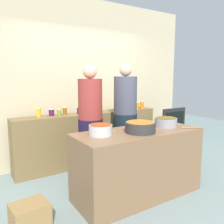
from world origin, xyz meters
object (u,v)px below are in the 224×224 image
object	(u,v)px
preserve_jar_3	(65,111)
cooking_pot_left	(101,130)
preserve_jar_10	(142,105)
cooking_pot_center	(140,127)
cooking_pot_right	(166,122)
preserve_jar_9	(137,106)
preserve_jar_2	(59,112)
preserve_jar_6	(100,109)
bread_crate	(30,215)
preserve_jar_7	(117,106)
preserve_jar_8	(131,107)
cook_in_cap	(125,124)
preserve_jar_4	(79,111)
cook_with_tongs	(91,130)
chalkboard_sign	(173,132)
preserve_jar_5	(84,110)
wooden_spoon	(191,128)
preserve_jar_1	(51,112)
preserve_jar_0	(39,112)

from	to	relation	value
preserve_jar_3	cooking_pot_left	size ratio (longest dim) A/B	0.46
preserve_jar_10	cooking_pot_center	xyz separation A→B (m)	(-1.19, -1.41, -0.06)
cooking_pot_right	preserve_jar_9	bearing A→B (deg)	68.43
preserve_jar_2	preserve_jar_6	size ratio (longest dim) A/B	1.10
cooking_pot_center	bread_crate	xyz separation A→B (m)	(-1.37, 0.13, -0.82)
preserve_jar_7	preserve_jar_8	size ratio (longest dim) A/B	1.15
cooking_pot_center	cook_in_cap	bearing A→B (deg)	66.76
cook_in_cap	cooking_pot_center	bearing A→B (deg)	-113.24
preserve_jar_2	preserve_jar_4	distance (m)	0.35
preserve_jar_3	cooking_pot_right	xyz separation A→B (m)	(0.96, -1.41, -0.06)
cook_with_tongs	cook_in_cap	bearing A→B (deg)	2.78
cooking_pot_right	chalkboard_sign	bearing A→B (deg)	38.17
preserve_jar_5	cook_in_cap	world-z (taller)	cook_in_cap
wooden_spoon	cook_with_tongs	xyz separation A→B (m)	(-1.04, 0.99, -0.10)
preserve_jar_2	wooden_spoon	xyz separation A→B (m)	(1.29, -1.65, -0.10)
preserve_jar_5	chalkboard_sign	world-z (taller)	preserve_jar_5
preserve_jar_10	bread_crate	xyz separation A→B (m)	(-2.56, -1.28, -0.88)
preserve_jar_1	cooking_pot_left	xyz separation A→B (m)	(0.16, -1.37, -0.05)
cook_with_tongs	bread_crate	world-z (taller)	cook_with_tongs
preserve_jar_5	preserve_jar_10	world-z (taller)	preserve_jar_10
preserve_jar_2	cooking_pot_left	xyz separation A→B (m)	(0.04, -1.33, -0.05)
preserve_jar_8	cook_with_tongs	bearing A→B (deg)	-152.58
preserve_jar_4	preserve_jar_6	xyz separation A→B (m)	(0.45, 0.07, -0.00)
preserve_jar_5	cooking_pot_right	bearing A→B (deg)	-66.49
preserve_jar_1	preserve_jar_3	world-z (taller)	preserve_jar_3
preserve_jar_5	wooden_spoon	xyz separation A→B (m)	(0.82, -1.66, -0.10)
cooking_pot_right	preserve_jar_1	bearing A→B (deg)	129.68
preserve_jar_0	cooking_pot_left	bearing A→B (deg)	-75.43
preserve_jar_9	cooking_pot_right	size ratio (longest dim) A/B	0.44
preserve_jar_0	wooden_spoon	distance (m)	2.36
preserve_jar_8	wooden_spoon	distance (m)	1.64
preserve_jar_2	cooking_pot_center	distance (m)	1.56
preserve_jar_5	wooden_spoon	bearing A→B (deg)	-63.65
preserve_jar_6	preserve_jar_1	bearing A→B (deg)	179.44
bread_crate	cooking_pot_right	bearing A→B (deg)	-1.62
chalkboard_sign	preserve_jar_7	bearing A→B (deg)	149.37
preserve_jar_8	preserve_jar_5	bearing A→B (deg)	177.81
bread_crate	chalkboard_sign	xyz separation A→B (m)	(3.01, 0.82, 0.36)
cooking_pot_left	preserve_jar_4	bearing A→B (deg)	76.78
preserve_jar_7	chalkboard_sign	world-z (taller)	preserve_jar_7
preserve_jar_3	preserve_jar_4	xyz separation A→B (m)	(0.24, -0.06, -0.01)
preserve_jar_5	preserve_jar_7	bearing A→B (deg)	4.50
preserve_jar_0	preserve_jar_7	size ratio (longest dim) A/B	1.15
preserve_jar_8	bread_crate	size ratio (longest dim) A/B	0.30
preserve_jar_5	cooking_pot_right	size ratio (longest dim) A/B	0.35
preserve_jar_2	cooking_pot_center	xyz separation A→B (m)	(0.54, -1.46, -0.05)
preserve_jar_7	bread_crate	bearing A→B (deg)	-145.45
cook_with_tongs	bread_crate	xyz separation A→B (m)	(-1.07, -0.67, -0.67)
preserve_jar_7	wooden_spoon	world-z (taller)	preserve_jar_7
cooking_pot_center	chalkboard_sign	xyz separation A→B (m)	(1.64, 0.95, -0.46)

